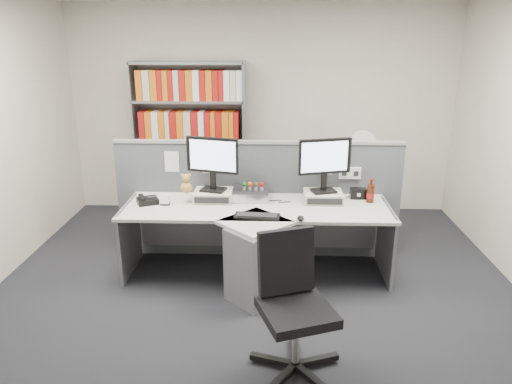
{
  "coord_description": "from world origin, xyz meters",
  "views": [
    {
      "loc": [
        0.15,
        -3.56,
        2.32
      ],
      "look_at": [
        0.0,
        0.65,
        0.92
      ],
      "focal_mm": 33.63,
      "sensor_mm": 36.0,
      "label": 1
    }
  ],
  "objects_px": {
    "keyboard": "(257,216)",
    "desk_fan": "(362,147)",
    "monitor_right": "(325,161)",
    "mouse": "(301,218)",
    "desktop_pc": "(250,194)",
    "desk_calendar": "(165,200)",
    "cola_bottle": "(370,193)",
    "shelving_unit": "(191,143)",
    "office_chair": "(293,300)",
    "desk_phone": "(147,200)",
    "speaker": "(358,193)",
    "desk": "(256,240)",
    "filing_cabinet": "(358,203)",
    "monitor_left": "(212,159)"
  },
  "relations": [
    {
      "from": "monitor_right",
      "to": "desk_fan",
      "type": "xyz_separation_m",
      "value": [
        0.54,
        1.02,
        -0.1
      ]
    },
    {
      "from": "desk_phone",
      "to": "filing_cabinet",
      "type": "bearing_deg",
      "value": 26.41
    },
    {
      "from": "desktop_pc",
      "to": "desk_calendar",
      "type": "bearing_deg",
      "value": -164.99
    },
    {
      "from": "office_chair",
      "to": "shelving_unit",
      "type": "bearing_deg",
      "value": 111.58
    },
    {
      "from": "desk",
      "to": "desk_calendar",
      "type": "distance_m",
      "value": 0.98
    },
    {
      "from": "desktop_pc",
      "to": "shelving_unit",
      "type": "bearing_deg",
      "value": 120.43
    },
    {
      "from": "monitor_right",
      "to": "desk_calendar",
      "type": "bearing_deg",
      "value": -174.18
    },
    {
      "from": "monitor_right",
      "to": "shelving_unit",
      "type": "relative_size",
      "value": 0.27
    },
    {
      "from": "keyboard",
      "to": "cola_bottle",
      "type": "distance_m",
      "value": 1.2
    },
    {
      "from": "desk",
      "to": "desk_fan",
      "type": "bearing_deg",
      "value": 49.38
    },
    {
      "from": "cola_bottle",
      "to": "desk_fan",
      "type": "relative_size",
      "value": 0.45
    },
    {
      "from": "desk",
      "to": "desk_phone",
      "type": "height_order",
      "value": "desk_phone"
    },
    {
      "from": "desk_fan",
      "to": "office_chair",
      "type": "xyz_separation_m",
      "value": [
        -0.9,
        -2.59,
        -0.51
      ]
    },
    {
      "from": "monitor_right",
      "to": "speaker",
      "type": "relative_size",
      "value": 3.37
    },
    {
      "from": "cola_bottle",
      "to": "shelving_unit",
      "type": "height_order",
      "value": "shelving_unit"
    },
    {
      "from": "speaker",
      "to": "desk_fan",
      "type": "xyz_separation_m",
      "value": [
        0.18,
        0.91,
        0.27
      ]
    },
    {
      "from": "speaker",
      "to": "desk_fan",
      "type": "relative_size",
      "value": 0.29
    },
    {
      "from": "desktop_pc",
      "to": "office_chair",
      "type": "xyz_separation_m",
      "value": [
        0.38,
        -1.63,
        -0.24
      ]
    },
    {
      "from": "desk_calendar",
      "to": "office_chair",
      "type": "relative_size",
      "value": 0.11
    },
    {
      "from": "desk_fan",
      "to": "monitor_left",
      "type": "bearing_deg",
      "value": -148.23
    },
    {
      "from": "desktop_pc",
      "to": "desk_phone",
      "type": "distance_m",
      "value": 1.03
    },
    {
      "from": "mouse",
      "to": "cola_bottle",
      "type": "height_order",
      "value": "cola_bottle"
    },
    {
      "from": "desk_phone",
      "to": "speaker",
      "type": "bearing_deg",
      "value": 6.0
    },
    {
      "from": "desk_phone",
      "to": "shelving_unit",
      "type": "bearing_deg",
      "value": 83.33
    },
    {
      "from": "shelving_unit",
      "to": "desk_calendar",
      "type": "bearing_deg",
      "value": -89.89
    },
    {
      "from": "office_chair",
      "to": "desk_calendar",
      "type": "bearing_deg",
      "value": 130.28
    },
    {
      "from": "monitor_left",
      "to": "monitor_right",
      "type": "distance_m",
      "value": 1.1
    },
    {
      "from": "monitor_right",
      "to": "keyboard",
      "type": "bearing_deg",
      "value": -144.25
    },
    {
      "from": "shelving_unit",
      "to": "office_chair",
      "type": "height_order",
      "value": "shelving_unit"
    },
    {
      "from": "desk",
      "to": "monitor_right",
      "type": "relative_size",
      "value": 4.84
    },
    {
      "from": "monitor_left",
      "to": "mouse",
      "type": "xyz_separation_m",
      "value": [
        0.85,
        -0.52,
        -0.4
      ]
    },
    {
      "from": "desk_calendar",
      "to": "desktop_pc",
      "type": "bearing_deg",
      "value": 15.01
    },
    {
      "from": "desk_phone",
      "to": "desk_fan",
      "type": "distance_m",
      "value": 2.57
    },
    {
      "from": "monitor_right",
      "to": "mouse",
      "type": "xyz_separation_m",
      "value": [
        -0.25,
        -0.52,
        -0.4
      ]
    },
    {
      "from": "desk_calendar",
      "to": "speaker",
      "type": "bearing_deg",
      "value": 7.76
    },
    {
      "from": "monitor_left",
      "to": "keyboard",
      "type": "height_order",
      "value": "monitor_left"
    },
    {
      "from": "desktop_pc",
      "to": "keyboard",
      "type": "bearing_deg",
      "value": -80.22
    },
    {
      "from": "desktop_pc",
      "to": "desk_phone",
      "type": "xyz_separation_m",
      "value": [
        -1.01,
        -0.18,
        -0.02
      ]
    },
    {
      "from": "filing_cabinet",
      "to": "office_chair",
      "type": "height_order",
      "value": "office_chair"
    },
    {
      "from": "speaker",
      "to": "shelving_unit",
      "type": "distance_m",
      "value": 2.37
    },
    {
      "from": "keyboard",
      "to": "desk_fan",
      "type": "height_order",
      "value": "desk_fan"
    },
    {
      "from": "monitor_right",
      "to": "cola_bottle",
      "type": "height_order",
      "value": "monitor_right"
    },
    {
      "from": "keyboard",
      "to": "desk_calendar",
      "type": "xyz_separation_m",
      "value": [
        -0.91,
        0.31,
        0.03
      ]
    },
    {
      "from": "desktop_pc",
      "to": "office_chair",
      "type": "relative_size",
      "value": 0.37
    },
    {
      "from": "monitor_right",
      "to": "desk_calendar",
      "type": "distance_m",
      "value": 1.61
    },
    {
      "from": "desk_calendar",
      "to": "cola_bottle",
      "type": "distance_m",
      "value": 2.03
    },
    {
      "from": "speaker",
      "to": "monitor_left",
      "type": "bearing_deg",
      "value": -175.98
    },
    {
      "from": "keyboard",
      "to": "desk_fan",
      "type": "bearing_deg",
      "value": 51.3
    },
    {
      "from": "mouse",
      "to": "office_chair",
      "type": "bearing_deg",
      "value": -95.78
    },
    {
      "from": "mouse",
      "to": "speaker",
      "type": "height_order",
      "value": "speaker"
    }
  ]
}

